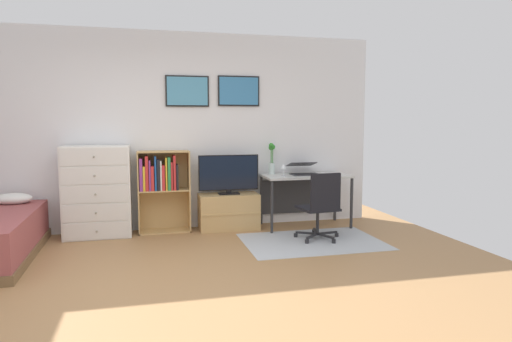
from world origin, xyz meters
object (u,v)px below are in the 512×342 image
object	(u,v)px
bookshelf	(161,183)
laptop	(304,170)
dresser	(97,192)
wine_glass	(284,166)
office_chair	(321,205)
bamboo_vase	(272,159)
television	(229,175)
tv_stand	(229,211)
desk	(304,183)
computer_mouse	(323,173)

from	to	relation	value
bookshelf	laptop	xyz separation A→B (m)	(1.99, -0.07, 0.14)
dresser	wine_glass	bearing A→B (deg)	-4.09
office_chair	bamboo_vase	size ratio (longest dim) A/B	1.93
television	bookshelf	bearing A→B (deg)	175.97
bamboo_vase	tv_stand	bearing A→B (deg)	-170.05
dresser	bamboo_vase	world-z (taller)	bamboo_vase
bamboo_vase	desk	bearing A→B (deg)	-18.11
tv_stand	office_chair	size ratio (longest dim) A/B	0.95
computer_mouse	bamboo_vase	bearing A→B (deg)	159.75
television	wine_glass	xyz separation A→B (m)	(0.73, -0.17, 0.11)
dresser	desk	distance (m)	2.80
computer_mouse	bamboo_vase	size ratio (longest dim) A/B	0.23
desk	dresser	bearing A→B (deg)	179.72
bamboo_vase	television	bearing A→B (deg)	-168.15
laptop	wine_glass	size ratio (longest dim) A/B	2.41
dresser	laptop	world-z (taller)	dresser
tv_stand	computer_mouse	size ratio (longest dim) A/B	7.87
desk	laptop	distance (m)	0.20
computer_mouse	television	bearing A→B (deg)	174.96
office_chair	wine_glass	xyz separation A→B (m)	(-0.27, 0.70, 0.42)
dresser	bookshelf	xyz separation A→B (m)	(0.81, 0.06, 0.08)
laptop	bamboo_vase	distance (m)	0.48
television	laptop	xyz separation A→B (m)	(1.08, -0.01, 0.04)
bookshelf	laptop	bearing A→B (deg)	-2.06
wine_glass	bamboo_vase	bearing A→B (deg)	105.25
desk	office_chair	size ratio (longest dim) A/B	1.41
tv_stand	dresser	bearing A→B (deg)	-179.50
office_chair	wine_glass	bearing A→B (deg)	105.43
bookshelf	television	bearing A→B (deg)	-4.03
laptop	wine_glass	distance (m)	0.39
tv_stand	laptop	size ratio (longest dim) A/B	1.89
laptop	computer_mouse	xyz separation A→B (m)	(0.26, -0.11, -0.05)
bookshelf	tv_stand	bearing A→B (deg)	-2.63
dresser	bamboo_vase	xyz separation A→B (m)	(2.37, 0.13, 0.37)
tv_stand	wine_glass	size ratio (longest dim) A/B	4.55
television	office_chair	distance (m)	1.36
dresser	television	size ratio (longest dim) A/B	1.42
dresser	bookshelf	size ratio (longest dim) A/B	1.07
wine_glass	bookshelf	bearing A→B (deg)	171.96
tv_stand	computer_mouse	world-z (taller)	computer_mouse
bookshelf	computer_mouse	bearing A→B (deg)	-4.63
television	bamboo_vase	distance (m)	0.69
office_chair	computer_mouse	world-z (taller)	office_chair
bookshelf	television	world-z (taller)	bookshelf
computer_mouse	bamboo_vase	world-z (taller)	bamboo_vase
bookshelf	bamboo_vase	xyz separation A→B (m)	(1.56, 0.07, 0.29)
laptop	office_chair	bearing A→B (deg)	-96.13
dresser	laptop	size ratio (longest dim) A/B	2.72
computer_mouse	wine_glass	bearing A→B (deg)	-175.33
laptop	wine_glass	world-z (taller)	wine_glass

